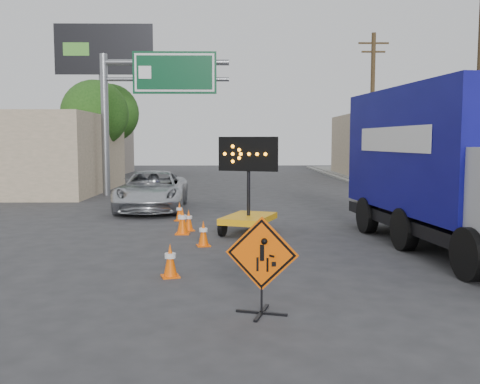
{
  "coord_description": "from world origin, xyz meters",
  "views": [
    {
      "loc": [
        -0.32,
        -8.08,
        2.65
      ],
      "look_at": [
        -0.17,
        3.27,
        1.57
      ],
      "focal_mm": 40.0,
      "sensor_mm": 36.0,
      "label": 1
    }
  ],
  "objects_px": {
    "arrow_board": "(249,212)",
    "box_truck": "(454,176)",
    "pickup_truck": "(152,191)",
    "construction_sign": "(262,263)"
  },
  "relations": [
    {
      "from": "arrow_board",
      "to": "box_truck",
      "type": "bearing_deg",
      "value": -4.58
    },
    {
      "from": "arrow_board",
      "to": "pickup_truck",
      "type": "xyz_separation_m",
      "value": [
        -3.54,
        5.29,
        0.13
      ]
    },
    {
      "from": "pickup_truck",
      "to": "box_truck",
      "type": "relative_size",
      "value": 0.63
    },
    {
      "from": "arrow_board",
      "to": "pickup_truck",
      "type": "distance_m",
      "value": 6.37
    },
    {
      "from": "construction_sign",
      "to": "arrow_board",
      "type": "distance_m",
      "value": 7.17
    },
    {
      "from": "arrow_board",
      "to": "pickup_truck",
      "type": "height_order",
      "value": "arrow_board"
    },
    {
      "from": "construction_sign",
      "to": "box_truck",
      "type": "xyz_separation_m",
      "value": [
        4.93,
        4.87,
        1.0
      ]
    },
    {
      "from": "arrow_board",
      "to": "construction_sign",
      "type": "bearing_deg",
      "value": -69.63
    },
    {
      "from": "pickup_truck",
      "to": "arrow_board",
      "type": "bearing_deg",
      "value": -58.59
    },
    {
      "from": "construction_sign",
      "to": "box_truck",
      "type": "height_order",
      "value": "box_truck"
    }
  ]
}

